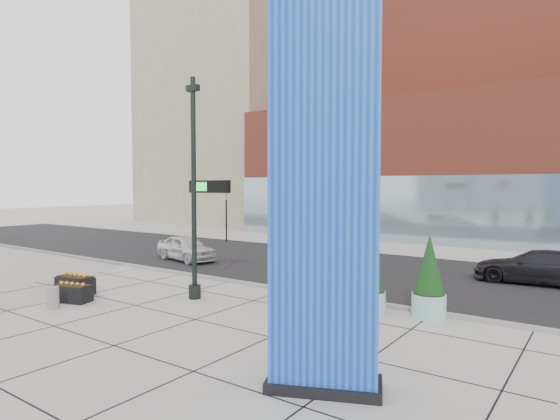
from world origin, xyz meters
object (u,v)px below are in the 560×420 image
Objects in this scene: lamp_post at (194,209)px; car_white_west at (186,248)px; concrete_bollard at (53,298)px; overhead_street_sign at (205,195)px; car_silver_mid at (319,259)px; public_art_sculpture at (317,264)px; blue_pylon at (325,206)px.

lamp_post is 9.54m from car_white_west.
concrete_bollard is 6.92m from overhead_street_sign.
lamp_post is 2.04× the size of car_silver_mid.
overhead_street_sign is at bearing 72.75° from concrete_bollard.
public_art_sculpture is at bearing 39.53° from concrete_bollard.
public_art_sculpture reaches higher than car_silver_mid.
car_white_west is at bearing 171.54° from public_art_sculpture.
lamp_post is (-7.97, 4.05, -0.46)m from blue_pylon.
blue_pylon is 0.96× the size of lamp_post.
car_silver_mid is (-6.86, 11.41, -3.19)m from blue_pylon.
overhead_street_sign is at bearing 144.61° from car_silver_mid.
concrete_bollard is 0.17× the size of overhead_street_sign.
overhead_street_sign is at bearing -115.28° from car_white_west.
car_white_west is (-5.68, 4.23, -3.14)m from overhead_street_sign.
public_art_sculpture is 9.34m from concrete_bollard.
public_art_sculpture is 11.80m from car_white_west.
overhead_street_sign is (1.77, 5.71, 3.49)m from concrete_bollard.
lamp_post is at bearing 158.62° from car_silver_mid.
blue_pylon is 7.55m from public_art_sculpture.
concrete_bollard is at bearing 147.26° from car_silver_mid.
car_white_west reaches higher than concrete_bollard.
blue_pylon is at bearing -112.88° from car_white_west.
lamp_post reaches higher than concrete_bollard.
overhead_street_sign is (-1.19, 1.82, 0.47)m from lamp_post.
lamp_post is 5.74m from concrete_bollard.
concrete_bollard is at bearing -110.65° from overhead_street_sign.
car_white_west is (-11.06, 4.03, -0.73)m from public_art_sculpture.
concrete_bollard is at bearing -128.93° from public_art_sculpture.
overhead_street_sign is at bearing -166.35° from public_art_sculpture.
overhead_street_sign reaches higher than car_silver_mid.
overhead_street_sign is 7.75m from car_white_west.
car_silver_mid is at bearing 70.09° from concrete_bollard.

